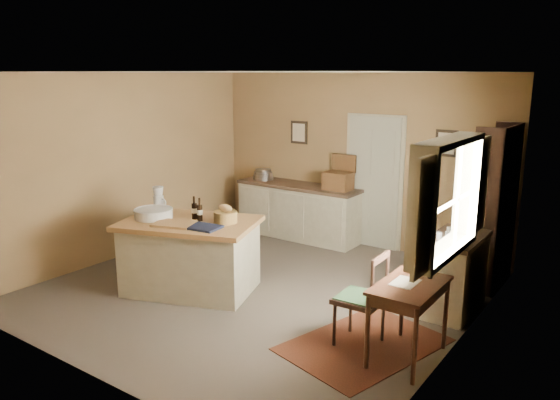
# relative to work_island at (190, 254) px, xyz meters

# --- Properties ---
(ground) EXTENTS (5.00, 5.00, 0.00)m
(ground) POSITION_rel_work_island_xyz_m (0.71, 0.51, -0.48)
(ground) COLOR brown
(ground) RESTS_ON ground
(wall_back) EXTENTS (5.00, 0.10, 2.70)m
(wall_back) POSITION_rel_work_island_xyz_m (0.71, 3.01, 0.87)
(wall_back) COLOR olive
(wall_back) RESTS_ON ground
(wall_front) EXTENTS (5.00, 0.10, 2.70)m
(wall_front) POSITION_rel_work_island_xyz_m (0.71, -1.99, 0.87)
(wall_front) COLOR olive
(wall_front) RESTS_ON ground
(wall_left) EXTENTS (0.10, 5.00, 2.70)m
(wall_left) POSITION_rel_work_island_xyz_m (-1.79, 0.51, 0.87)
(wall_left) COLOR olive
(wall_left) RESTS_ON ground
(wall_right) EXTENTS (0.10, 5.00, 2.70)m
(wall_right) POSITION_rel_work_island_xyz_m (3.21, 0.51, 0.87)
(wall_right) COLOR olive
(wall_right) RESTS_ON ground
(ceiling) EXTENTS (5.00, 5.00, 0.00)m
(ceiling) POSITION_rel_work_island_xyz_m (0.71, 0.51, 2.22)
(ceiling) COLOR silver
(ceiling) RESTS_ON wall_back
(door) EXTENTS (0.97, 0.06, 2.11)m
(door) POSITION_rel_work_island_xyz_m (1.06, 2.98, 0.57)
(door) COLOR #AFAE96
(door) RESTS_ON ground
(framed_prints) EXTENTS (2.82, 0.02, 0.38)m
(framed_prints) POSITION_rel_work_island_xyz_m (0.91, 2.99, 1.24)
(framed_prints) COLOR black
(framed_prints) RESTS_ON ground
(window) EXTENTS (0.25, 1.99, 1.12)m
(window) POSITION_rel_work_island_xyz_m (3.13, 0.31, 1.07)
(window) COLOR beige
(window) RESTS_ON ground
(work_island) EXTENTS (1.90, 1.55, 1.20)m
(work_island) POSITION_rel_work_island_xyz_m (0.00, 0.00, 0.00)
(work_island) COLOR beige
(work_island) RESTS_ON ground
(sideboard) EXTENTS (2.14, 0.61, 1.18)m
(sideboard) POSITION_rel_work_island_xyz_m (-0.15, 2.71, -0.00)
(sideboard) COLOR beige
(sideboard) RESTS_ON ground
(rug) EXTENTS (1.47, 1.83, 0.01)m
(rug) POSITION_rel_work_island_xyz_m (2.46, -0.03, -0.48)
(rug) COLOR #502013
(rug) RESTS_ON ground
(writing_desk) EXTENTS (0.54, 0.88, 0.82)m
(writing_desk) POSITION_rel_work_island_xyz_m (2.91, -0.03, 0.19)
(writing_desk) COLOR #361C12
(writing_desk) RESTS_ON ground
(desk_chair) EXTENTS (0.47, 0.47, 0.96)m
(desk_chair) POSITION_rel_work_island_xyz_m (2.39, -0.04, 0.00)
(desk_chair) COLOR black
(desk_chair) RESTS_ON ground
(right_cabinet) EXTENTS (0.54, 0.96, 0.99)m
(right_cabinet) POSITION_rel_work_island_xyz_m (2.91, 1.30, -0.02)
(right_cabinet) COLOR beige
(right_cabinet) RESTS_ON ground
(shelving_unit) EXTENTS (0.35, 0.93, 2.07)m
(shelving_unit) POSITION_rel_work_island_xyz_m (3.06, 2.41, 0.55)
(shelving_unit) COLOR black
(shelving_unit) RESTS_ON ground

